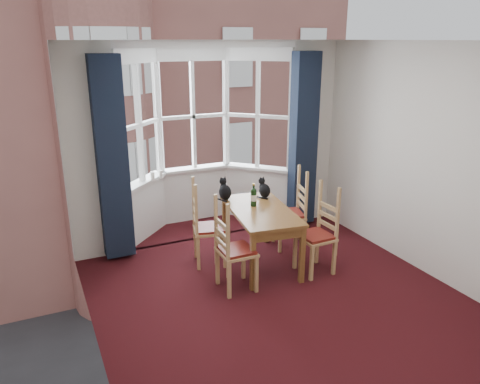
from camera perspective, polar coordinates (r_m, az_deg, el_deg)
floor at (r=5.30m, az=6.01°, el=-13.98°), size 4.50×4.50×0.00m
ceiling at (r=4.49m, az=7.23°, el=17.86°), size 4.50×4.50×0.00m
wall_left at (r=4.09m, az=-18.19°, el=-3.00°), size 0.00×4.50×4.50m
wall_right at (r=5.97m, az=23.24°, el=2.99°), size 0.00×4.50×4.50m
wall_back_pier_left at (r=6.28m, az=-17.72°, el=4.29°), size 0.70×0.12×2.80m
wall_back_pier_right at (r=7.42m, az=8.51°, el=7.00°), size 0.70×0.12×2.80m
bay_window at (r=7.13m, az=-5.01°, el=6.68°), size 2.76×0.94×2.80m
curtain_left at (r=6.15m, az=-15.32°, el=3.75°), size 0.38×0.22×2.60m
curtain_right at (r=7.16m, az=7.73°, el=6.22°), size 0.38×0.22×2.60m
dining_table at (r=5.97m, az=2.54°, el=-3.00°), size 0.90×1.43×0.76m
chair_left_near at (r=5.42m, az=-1.32°, el=-7.43°), size 0.41×0.43×0.92m
chair_left_far at (r=6.06m, az=-4.60°, el=-4.60°), size 0.49×0.51×0.92m
chair_right_near at (r=5.95m, az=9.88°, el=-5.27°), size 0.42×0.44×0.92m
chair_right_far at (r=6.60m, az=6.75°, el=-2.74°), size 0.49×0.51×0.92m
cat_left at (r=6.27m, az=-1.86°, el=0.15°), size 0.17×0.23×0.31m
cat_right at (r=6.37m, az=2.97°, el=0.32°), size 0.18×0.23×0.28m
wine_bottle at (r=6.01m, az=1.66°, el=-0.52°), size 0.08×0.08×0.30m
candle_tall at (r=6.88m, az=-10.62°, el=1.96°), size 0.06×0.06×0.12m
candle_short at (r=6.94m, az=-9.62°, el=2.14°), size 0.06×0.06×0.11m
street at (r=37.21m, az=-20.52°, el=3.33°), size 80.00×80.00×0.00m
tenement_building at (r=18.03m, az=-17.77°, el=13.50°), size 18.40×7.80×15.20m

